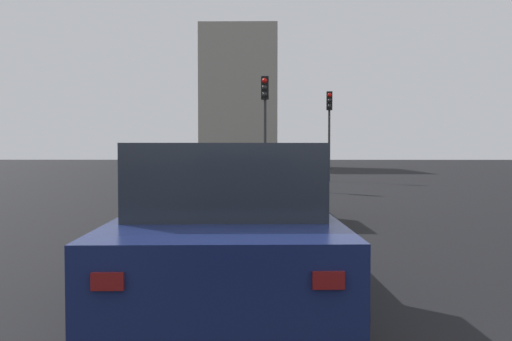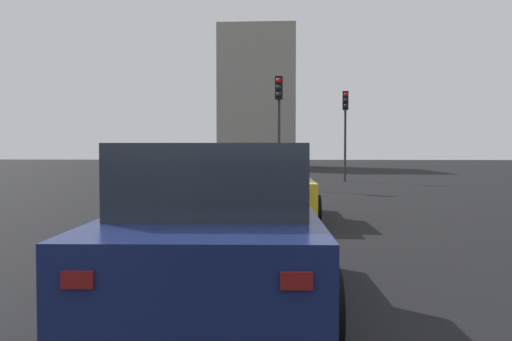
# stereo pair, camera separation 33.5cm
# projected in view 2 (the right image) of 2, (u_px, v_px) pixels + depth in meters

# --- Properties ---
(car_yellow_lead) EXTENTS (4.21, 2.15, 1.50)m
(car_yellow_lead) POSITION_uv_depth(u_px,v_px,m) (269.00, 186.00, 11.87)
(car_yellow_lead) COLOR gold
(car_yellow_lead) RESTS_ON ground_plane
(car_navy_second) EXTENTS (4.15, 2.22, 1.59)m
(car_navy_second) POSITION_uv_depth(u_px,v_px,m) (217.00, 228.00, 5.28)
(car_navy_second) COLOR #141E4C
(car_navy_second) RESTS_ON ground_plane
(traffic_light_near_left) EXTENTS (0.33, 0.30, 4.40)m
(traffic_light_near_left) POSITION_uv_depth(u_px,v_px,m) (279.00, 108.00, 20.84)
(traffic_light_near_left) COLOR #2D2D30
(traffic_light_near_left) RESTS_ON ground_plane
(traffic_light_near_right) EXTENTS (0.32, 0.29, 4.37)m
(traffic_light_near_right) POSITION_uv_depth(u_px,v_px,m) (345.00, 117.00, 25.74)
(traffic_light_near_right) COLOR #2D2D30
(traffic_light_near_right) RESTS_ON ground_plane
(building_facade_left) EXTENTS (9.93, 6.29, 11.65)m
(building_facade_left) POSITION_uv_depth(u_px,v_px,m) (259.00, 101.00, 47.12)
(building_facade_left) COLOR gray
(building_facade_left) RESTS_ON ground_plane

